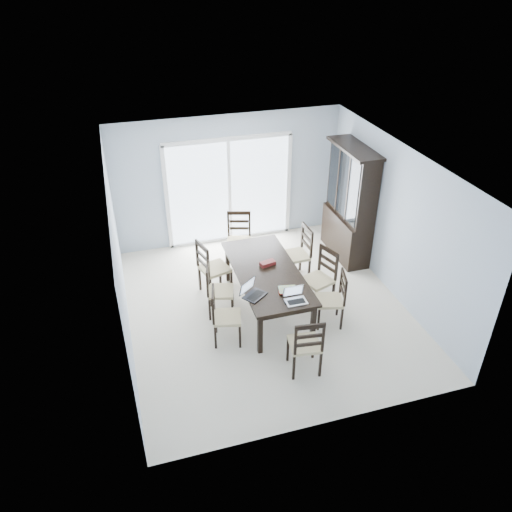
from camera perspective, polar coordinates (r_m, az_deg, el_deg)
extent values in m
plane|color=beige|center=(8.47, 1.20, -5.94)|extent=(5.00, 5.00, 0.00)
plane|color=white|center=(7.18, 1.43, 10.71)|extent=(5.00, 5.00, 0.00)
cube|color=#A2B1C1|center=(9.90, -3.13, 8.65)|extent=(4.50, 0.02, 2.60)
cube|color=#A2B1C1|center=(7.46, -15.40, -0.83)|extent=(0.02, 5.00, 2.60)
cube|color=#A2B1C1|center=(8.62, 15.74, 3.76)|extent=(0.02, 5.00, 2.60)
cube|color=gray|center=(11.36, -4.15, 4.27)|extent=(4.50, 2.00, 0.10)
cube|color=#99999E|center=(12.00, -5.35, 8.92)|extent=(4.50, 0.06, 1.10)
cube|color=black|center=(8.04, 1.26, -1.82)|extent=(1.00, 2.20, 0.04)
cube|color=black|center=(8.08, 1.25, -2.18)|extent=(0.88, 2.08, 0.10)
cube|color=black|center=(7.41, 0.46, -8.93)|extent=(0.07, 0.07, 0.69)
cube|color=black|center=(7.64, 6.55, -7.70)|extent=(0.07, 0.07, 0.69)
cube|color=black|center=(8.97, -3.27, -0.91)|extent=(0.07, 0.07, 0.69)
cube|color=black|center=(9.16, 1.84, -0.10)|extent=(0.07, 0.07, 0.69)
cube|color=black|center=(9.87, 10.21, 2.41)|extent=(0.45, 1.30, 0.85)
cube|color=black|center=(9.41, 10.99, 8.15)|extent=(0.38, 1.30, 1.30)
cube|color=black|center=(9.15, 11.25, 12.00)|extent=(0.50, 1.38, 0.05)
cube|color=black|center=(8.99, 11.04, 6.99)|extent=(0.02, 0.36, 1.18)
cube|color=black|center=(9.33, 9.91, 8.05)|extent=(0.02, 0.36, 1.18)
cube|color=black|center=(9.67, 8.85, 9.02)|extent=(0.02, 0.36, 1.18)
cube|color=silver|center=(9.98, -3.07, 7.29)|extent=(2.40, 0.02, 2.10)
cube|color=white|center=(9.57, -3.23, 13.20)|extent=(2.52, 0.05, 0.08)
cube|color=white|center=(9.97, -3.04, 7.25)|extent=(0.06, 0.05, 2.10)
cube|color=white|center=(10.44, -2.89, 2.13)|extent=(2.52, 0.05, 0.05)
cube|color=black|center=(7.87, -4.60, -7.52)|extent=(0.04, 0.04, 0.42)
cube|color=black|center=(7.59, -4.65, -9.27)|extent=(0.04, 0.04, 0.42)
cube|color=black|center=(7.86, -1.91, -7.45)|extent=(0.04, 0.04, 0.42)
cube|color=black|center=(7.58, -1.84, -9.20)|extent=(0.04, 0.04, 0.42)
cube|color=tan|center=(7.58, -3.30, -7.00)|extent=(0.49, 0.49, 0.05)
cube|color=black|center=(8.42, -5.18, -4.61)|extent=(0.04, 0.04, 0.41)
cube|color=black|center=(8.13, -5.30, -6.13)|extent=(0.04, 0.04, 0.41)
cube|color=black|center=(8.40, -2.70, -4.58)|extent=(0.04, 0.04, 0.41)
cube|color=black|center=(8.11, -2.72, -6.10)|extent=(0.04, 0.04, 0.41)
cube|color=tan|center=(8.12, -4.03, -4.05)|extent=(0.49, 0.49, 0.05)
cube|color=black|center=(8.82, -6.45, -2.61)|extent=(0.05, 0.05, 0.46)
cube|color=black|center=(8.51, -5.22, -3.92)|extent=(0.05, 0.05, 0.46)
cube|color=black|center=(8.96, -4.13, -1.84)|extent=(0.05, 0.05, 0.46)
cube|color=black|center=(8.67, -2.84, -3.10)|extent=(0.05, 0.05, 0.46)
cube|color=tan|center=(8.59, -4.73, -1.45)|extent=(0.55, 0.55, 0.05)
cube|color=black|center=(8.02, 9.75, -7.10)|extent=(0.04, 0.04, 0.41)
cube|color=black|center=(8.30, 9.30, -5.53)|extent=(0.04, 0.04, 0.41)
cube|color=black|center=(7.96, 7.16, -7.21)|extent=(0.04, 0.04, 0.41)
cube|color=black|center=(8.24, 6.80, -5.62)|extent=(0.04, 0.04, 0.41)
cube|color=tan|center=(7.99, 8.38, -5.06)|extent=(0.49, 0.49, 0.05)
cube|color=black|center=(8.50, 8.81, -4.33)|extent=(0.05, 0.05, 0.45)
cube|color=black|center=(8.73, 7.02, -3.11)|extent=(0.05, 0.05, 0.45)
cube|color=black|center=(8.27, 6.83, -5.30)|extent=(0.05, 0.05, 0.45)
cube|color=black|center=(8.50, 5.04, -4.02)|extent=(0.05, 0.05, 0.45)
cube|color=tan|center=(8.35, 7.03, -2.79)|extent=(0.56, 0.56, 0.05)
cube|color=black|center=(9.03, 6.08, -1.72)|extent=(0.04, 0.04, 0.45)
cube|color=black|center=(9.33, 5.07, -0.45)|extent=(0.04, 0.04, 0.45)
cube|color=black|center=(8.89, 3.74, -2.19)|extent=(0.04, 0.04, 0.45)
cube|color=black|center=(9.19, 2.79, -0.88)|extent=(0.04, 0.04, 0.45)
cube|color=tan|center=(8.97, 4.49, 0.05)|extent=(0.46, 0.46, 0.05)
cube|color=black|center=(7.11, 4.34, -12.62)|extent=(0.04, 0.04, 0.43)
cube|color=black|center=(7.19, 7.36, -12.20)|extent=(0.04, 0.04, 0.43)
cube|color=black|center=(7.38, 3.65, -10.59)|extent=(0.04, 0.04, 0.43)
cube|color=black|center=(7.46, 6.55, -10.22)|extent=(0.04, 0.04, 0.43)
cube|color=tan|center=(7.12, 5.57, -9.98)|extent=(0.47, 0.47, 0.05)
cube|color=black|center=(9.65, -0.71, 0.87)|extent=(0.05, 0.05, 0.45)
cube|color=black|center=(9.66, -3.09, 0.88)|extent=(0.05, 0.05, 0.45)
cube|color=black|center=(9.30, -0.77, -0.40)|extent=(0.05, 0.05, 0.45)
cube|color=black|center=(9.32, -3.23, -0.38)|extent=(0.05, 0.05, 0.45)
cube|color=tan|center=(9.35, -1.98, 1.58)|extent=(0.55, 0.55, 0.05)
cube|color=black|center=(7.46, -0.13, -4.54)|extent=(0.42, 0.40, 0.02)
cube|color=silver|center=(7.39, -0.13, -3.80)|extent=(0.27, 0.21, 0.18)
cube|color=silver|center=(7.37, 4.59, -5.22)|extent=(0.31, 0.22, 0.02)
cube|color=silver|center=(7.30, 4.63, -4.54)|extent=(0.27, 0.04, 0.17)
cube|color=maroon|center=(7.57, 3.55, -3.98)|extent=(0.29, 0.25, 0.03)
cube|color=gold|center=(7.56, 3.62, -3.83)|extent=(0.30, 0.25, 0.01)
cube|color=black|center=(7.34, 3.77, -5.38)|extent=(0.12, 0.07, 0.01)
cube|color=#511610|center=(8.16, 1.34, -0.83)|extent=(0.27, 0.18, 0.06)
cube|color=maroon|center=(11.15, -7.29, 6.25)|extent=(1.74, 1.56, 0.85)
cube|color=gray|center=(10.96, -7.45, 8.38)|extent=(1.79, 1.61, 0.06)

